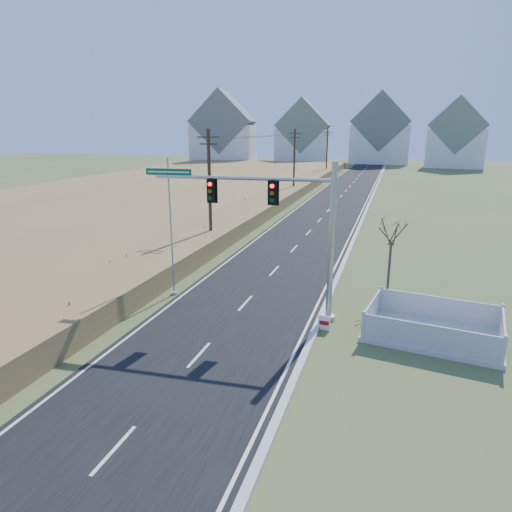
{
  "coord_description": "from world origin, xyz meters",
  "views": [
    {
      "loc": [
        7.19,
        -17.47,
        8.98
      ],
      "look_at": [
        1.32,
        1.65,
        3.4
      ],
      "focal_mm": 32.0,
      "sensor_mm": 36.0,
      "label": 1
    }
  ],
  "objects_px": {
    "traffic_signal_mast": "(292,225)",
    "bare_tree": "(392,231)",
    "fence_enclosure": "(432,331)",
    "open_sign": "(324,323)",
    "flagpole": "(172,243)"
  },
  "relations": [
    {
      "from": "fence_enclosure",
      "to": "bare_tree",
      "type": "height_order",
      "value": "bare_tree"
    },
    {
      "from": "fence_enclosure",
      "to": "flagpole",
      "type": "relative_size",
      "value": 0.83
    },
    {
      "from": "flagpole",
      "to": "traffic_signal_mast",
      "type": "bearing_deg",
      "value": -8.84
    },
    {
      "from": "traffic_signal_mast",
      "to": "flagpole",
      "type": "relative_size",
      "value": 1.27
    },
    {
      "from": "fence_enclosure",
      "to": "open_sign",
      "type": "xyz_separation_m",
      "value": [
        -4.75,
        -0.72,
        0.1
      ]
    },
    {
      "from": "flagpole",
      "to": "open_sign",
      "type": "bearing_deg",
      "value": -14.46
    },
    {
      "from": "bare_tree",
      "to": "fence_enclosure",
      "type": "bearing_deg",
      "value": -65.73
    },
    {
      "from": "fence_enclosure",
      "to": "bare_tree",
      "type": "bearing_deg",
      "value": 123.27
    },
    {
      "from": "flagpole",
      "to": "bare_tree",
      "type": "bearing_deg",
      "value": 14.99
    },
    {
      "from": "traffic_signal_mast",
      "to": "fence_enclosure",
      "type": "bearing_deg",
      "value": -7.22
    },
    {
      "from": "open_sign",
      "to": "flagpole",
      "type": "bearing_deg",
      "value": 169.77
    },
    {
      "from": "fence_enclosure",
      "to": "open_sign",
      "type": "bearing_deg",
      "value": -162.32
    },
    {
      "from": "traffic_signal_mast",
      "to": "flagpole",
      "type": "xyz_separation_m",
      "value": [
        -6.91,
        1.07,
        -1.63
      ]
    },
    {
      "from": "traffic_signal_mast",
      "to": "bare_tree",
      "type": "height_order",
      "value": "traffic_signal_mast"
    },
    {
      "from": "bare_tree",
      "to": "open_sign",
      "type": "bearing_deg",
      "value": -116.53
    }
  ]
}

